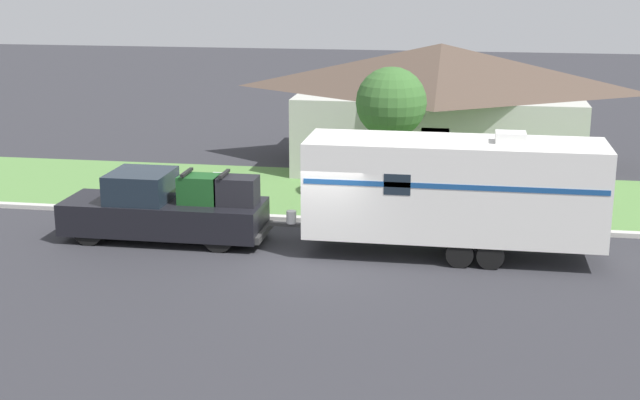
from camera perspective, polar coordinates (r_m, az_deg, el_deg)
The scene contains 8 objects.
ground_plane at distance 24.17m, azimuth -0.24°, elevation -3.95°, with size 120.00×120.00×0.00m, color #2D2D33.
curb_strip at distance 27.68m, azimuth 1.08°, elevation -1.33°, with size 80.00×0.30×0.14m.
lawn_strip at distance 31.18m, azimuth 2.07°, elevation 0.43°, with size 80.00×7.00×0.03m.
house_across_street at distance 35.61m, azimuth 7.65°, elevation 6.20°, with size 11.56×7.54×4.80m.
pickup_truck at distance 26.16m, azimuth -9.84°, elevation -0.57°, with size 5.94×2.01×2.09m.
travel_trailer at distance 24.48m, azimuth 8.56°, elevation 0.73°, with size 9.13×2.37×3.49m.
mailbox at distance 28.77m, azimuth -6.42°, elevation 1.14°, with size 0.48×0.20×1.31m.
tree_in_yard at distance 29.32m, azimuth 4.58°, elevation 6.20°, with size 2.33×2.33×4.58m.
Camera 1 is at (3.90, -22.53, 7.85)m, focal length 50.00 mm.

